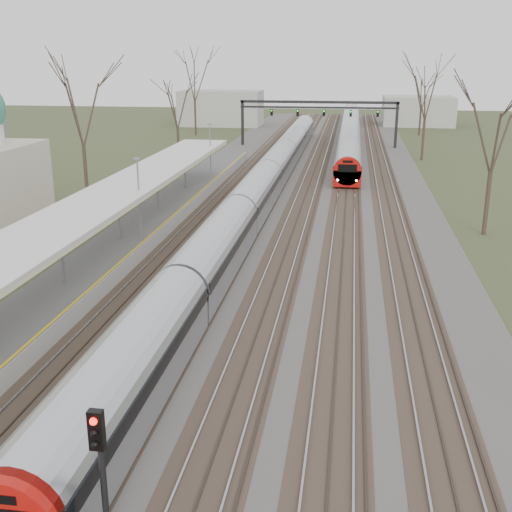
{
  "coord_description": "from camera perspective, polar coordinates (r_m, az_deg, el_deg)",
  "views": [
    {
      "loc": [
        4.73,
        -2.22,
        11.78
      ],
      "look_at": [
        0.17,
        28.66,
        2.0
      ],
      "focal_mm": 45.0,
      "sensor_mm": 36.0,
      "label": 1
    }
  ],
  "objects": [
    {
      "name": "signal_gantry",
      "position": [
        87.59,
        5.61,
        12.81
      ],
      "size": [
        21.0,
        0.59,
        6.08
      ],
      "color": "black",
      "rests_on": "ground"
    },
    {
      "name": "tree_west_far",
      "position": [
        54.85,
        -15.36,
        12.86
      ],
      "size": [
        5.5,
        5.5,
        11.33
      ],
      "color": "#2D231C",
      "rests_on": "ground"
    },
    {
      "name": "train_far",
      "position": [
        96.18,
        8.37,
        11.06
      ],
      "size": [
        2.62,
        75.21,
        3.05
      ],
      "color": "#A8AAB2",
      "rests_on": "ground"
    },
    {
      "name": "platform",
      "position": [
        43.53,
        -10.37,
        2.09
      ],
      "size": [
        3.5,
        69.0,
        1.0
      ],
      "primitive_type": "cube",
      "color": "#9E9B93",
      "rests_on": "ground"
    },
    {
      "name": "train_near",
      "position": [
        56.99,
        0.98,
        6.98
      ],
      "size": [
        2.62,
        90.21,
        3.05
      ],
      "color": "#A8AAB2",
      "rests_on": "ground"
    },
    {
      "name": "tree_east_far",
      "position": [
        45.41,
        20.5,
        10.64
      ],
      "size": [
        5.0,
        5.0,
        10.3
      ],
      "color": "#2D231C",
      "rests_on": "ground"
    },
    {
      "name": "track_bed",
      "position": [
        58.58,
        3.88,
        5.81
      ],
      "size": [
        24.0,
        160.0,
        0.22
      ],
      "color": "#474442",
      "rests_on": "ground"
    },
    {
      "name": "signal_post",
      "position": [
        16.15,
        -13.65,
        -17.26
      ],
      "size": [
        0.35,
        0.45,
        4.1
      ],
      "color": "black",
      "rests_on": "ground"
    },
    {
      "name": "canopy",
      "position": [
        38.62,
        -12.75,
        5.23
      ],
      "size": [
        4.1,
        50.0,
        3.11
      ],
      "color": "slate",
      "rests_on": "platform"
    }
  ]
}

